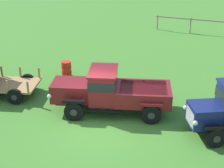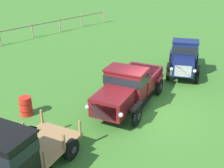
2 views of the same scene
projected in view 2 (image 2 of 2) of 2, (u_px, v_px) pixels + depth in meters
ground_plane at (152, 115)px, 13.29m from camera, size 240.00×240.00×0.00m
paddock_fence at (47, 25)px, 27.20m from camera, size 15.96×0.68×1.30m
vintage_truck_foreground_near at (1, 164)px, 8.46m from camera, size 5.49×3.07×2.07m
vintage_truck_second_in_line at (129, 86)px, 13.76m from camera, size 5.84×3.38×2.08m
vintage_truck_midrow_center at (184, 57)px, 17.69m from camera, size 4.78×3.42×2.28m
oil_drum_beside_row at (26, 106)px, 13.12m from camera, size 0.60×0.60×0.92m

